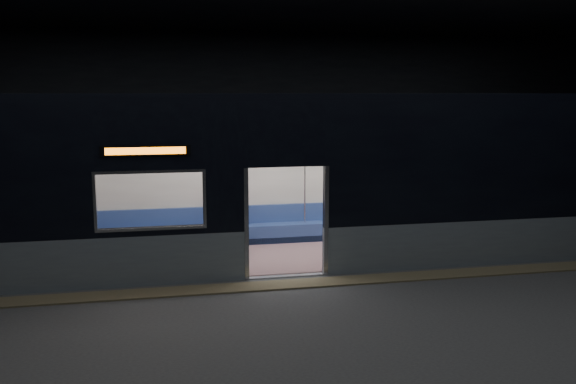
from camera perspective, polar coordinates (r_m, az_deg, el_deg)
name	(u,v)px	position (r m, az deg, el deg)	size (l,w,h in m)	color
station_floor	(299,295)	(10.39, 1.03, -9.64)	(24.00, 14.00, 0.01)	#47494C
station_envelope	(300,73)	(9.83, 1.10, 11.04)	(24.00, 14.00, 5.00)	black
tactile_strip	(292,284)	(10.89, 0.39, -8.62)	(22.80, 0.50, 0.03)	#8C7F59
metro_car	(272,168)	(12.41, -1.53, 2.25)	(18.00, 3.04, 3.35)	#8899A2
passenger	(228,209)	(13.44, -5.67, -1.60)	(0.48, 0.78, 1.47)	black
handbag	(227,218)	(13.22, -5.74, -2.42)	(0.28, 0.24, 0.14)	black
transit_map	(466,173)	(15.35, 16.28, 1.74)	(0.93, 0.03, 0.60)	white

